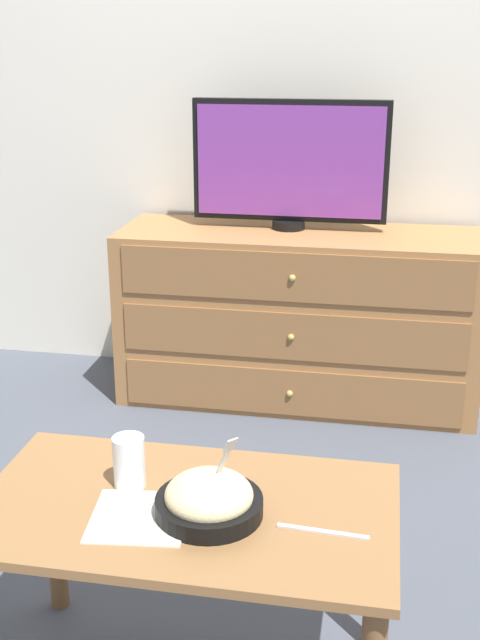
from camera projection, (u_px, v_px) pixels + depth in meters
name	position (u px, v px, depth m)	size (l,w,h in m)	color
ground_plane	(294.00, 370.00, 3.39)	(12.00, 12.00, 0.00)	#474C56
wall_back	(302.00, 46.00, 2.98)	(12.00, 0.05, 2.60)	silver
dresser	(298.00, 317.00, 3.04)	(1.34, 0.46, 0.66)	#9E6B3D
tv	(290.00, 163.00, 2.91)	(0.72, 0.12, 0.47)	black
coffee_table	(186.00, 538.00, 1.61)	(0.84, 0.48, 0.45)	olive
takeout_bowl	(209.00, 499.00, 1.55)	(0.21, 0.21, 0.17)	black
drink_cup	(129.00, 465.00, 1.64)	(0.07, 0.07, 0.11)	white
napkin	(139.00, 517.00, 1.54)	(0.20, 0.20, 0.00)	silver
knife	(323.00, 532.00, 1.50)	(0.17, 0.02, 0.01)	silver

